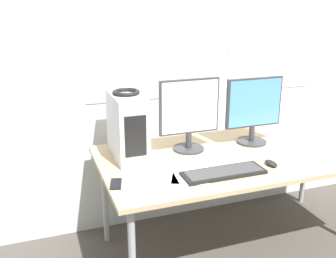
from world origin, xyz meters
name	(u,v)px	position (x,y,z in m)	size (l,w,h in m)	color
wall_back	(206,47)	(0.00, 1.06, 1.35)	(8.00, 0.07, 2.70)	silver
desk	(241,159)	(0.00, 0.47, 0.68)	(1.88, 0.93, 0.72)	tan
pc_tower	(127,126)	(-0.73, 0.65, 0.93)	(0.19, 0.41, 0.42)	silver
headphones	(126,92)	(-0.73, 0.65, 1.15)	(0.17, 0.17, 0.02)	black
monitor_main	(189,113)	(-0.31, 0.64, 0.98)	(0.41, 0.21, 0.49)	#333338
monitor_right_near	(254,109)	(0.16, 0.62, 0.97)	(0.42, 0.21, 0.47)	#333338
keyboard	(224,173)	(-0.27, 0.20, 0.73)	(0.49, 0.16, 0.02)	black
mouse	(271,163)	(0.07, 0.22, 0.74)	(0.06, 0.11, 0.03)	black
cell_phone	(116,184)	(-0.89, 0.28, 0.73)	(0.09, 0.14, 0.01)	black
paper_sheet_left	(160,184)	(-0.66, 0.21, 0.72)	(0.24, 0.32, 0.00)	white
paper_sheet_front	(191,173)	(-0.45, 0.28, 0.72)	(0.31, 0.36, 0.00)	white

